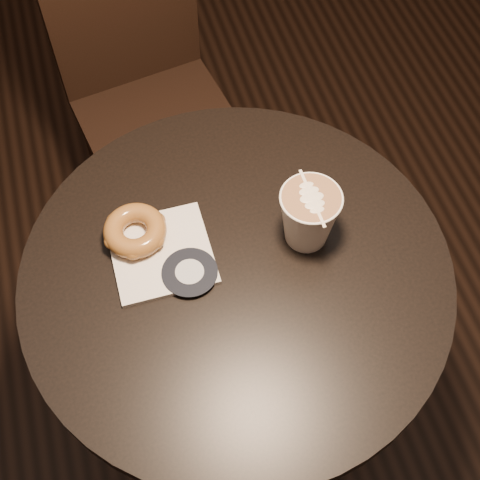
{
  "coord_description": "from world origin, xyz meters",
  "views": [
    {
      "loc": [
        -0.14,
        -0.51,
        1.68
      ],
      "look_at": [
        0.01,
        0.03,
        0.79
      ],
      "focal_mm": 50.0,
      "sensor_mm": 36.0,
      "label": 1
    }
  ],
  "objects_px": {
    "pastry_bag": "(162,253)",
    "doughnut": "(135,231)",
    "cafe_table": "(237,322)",
    "chair": "(141,71)",
    "latte_cup": "(308,217)"
  },
  "relations": [
    {
      "from": "chair",
      "to": "pastry_bag",
      "type": "relative_size",
      "value": 5.8
    },
    {
      "from": "cafe_table",
      "to": "pastry_bag",
      "type": "distance_m",
      "value": 0.24
    },
    {
      "from": "cafe_table",
      "to": "doughnut",
      "type": "bearing_deg",
      "value": 144.36
    },
    {
      "from": "pastry_bag",
      "to": "latte_cup",
      "type": "bearing_deg",
      "value": -7.39
    },
    {
      "from": "pastry_bag",
      "to": "chair",
      "type": "bearing_deg",
      "value": 83.88
    },
    {
      "from": "chair",
      "to": "cafe_table",
      "type": "bearing_deg",
      "value": -96.81
    },
    {
      "from": "cafe_table",
      "to": "chair",
      "type": "height_order",
      "value": "chair"
    },
    {
      "from": "cafe_table",
      "to": "chair",
      "type": "bearing_deg",
      "value": 92.57
    },
    {
      "from": "chair",
      "to": "pastry_bag",
      "type": "distance_m",
      "value": 0.71
    },
    {
      "from": "pastry_bag",
      "to": "latte_cup",
      "type": "distance_m",
      "value": 0.24
    },
    {
      "from": "pastry_bag",
      "to": "doughnut",
      "type": "xyz_separation_m",
      "value": [
        -0.03,
        0.04,
        0.02
      ]
    },
    {
      "from": "chair",
      "to": "latte_cup",
      "type": "relative_size",
      "value": 8.42
    },
    {
      "from": "chair",
      "to": "pastry_bag",
      "type": "bearing_deg",
      "value": -105.88
    },
    {
      "from": "latte_cup",
      "to": "doughnut",
      "type": "bearing_deg",
      "value": 164.84
    },
    {
      "from": "pastry_bag",
      "to": "latte_cup",
      "type": "height_order",
      "value": "latte_cup"
    }
  ]
}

